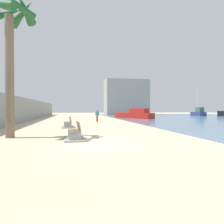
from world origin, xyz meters
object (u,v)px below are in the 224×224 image
bench_far (68,125)px  boat_distant (198,113)px  bench_near (75,135)px  palm_tree (10,29)px  person_walking (97,115)px  boat_far_right (135,114)px

bench_far → boat_distant: 38.14m
bench_near → boat_distant: boat_distant is taller
palm_tree → boat_distant: 44.83m
person_walking → boat_distant: boat_distant is taller
bench_far → person_walking: size_ratio=1.38×
boat_far_right → person_walking: bearing=-132.8°
palm_tree → bench_far: size_ratio=3.81×
boat_far_right → bench_near: bearing=-114.4°
palm_tree → boat_far_right: (14.15, 21.92, -5.55)m
person_walking → boat_far_right: bearing=47.2°
bench_far → boat_far_right: 19.31m
bench_near → boat_distant: (28.74, 31.83, 0.56)m
palm_tree → person_walking: 16.14m
bench_near → boat_distant: bearing=47.9°
person_walking → boat_far_right: 11.16m
palm_tree → bench_far: bearing=63.4°
bench_near → boat_far_right: size_ratio=0.29×
bench_near → person_walking: bearing=78.9°
palm_tree → boat_distant: (32.37, 30.53, -5.45)m
bench_near → bench_far: 7.45m
boat_distant → bench_far: bearing=-140.2°
palm_tree → boat_distant: bearing=43.3°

